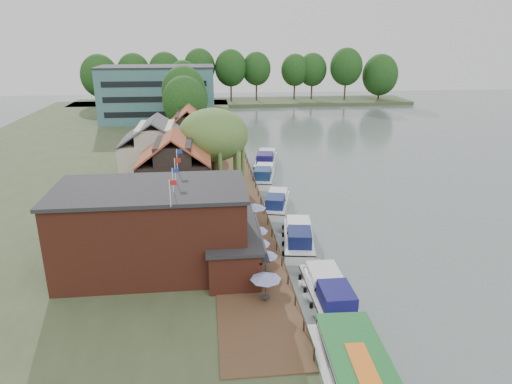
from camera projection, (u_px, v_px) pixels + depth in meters
name	position (u px, v px, depth m)	size (l,w,h in m)	color
ground	(335.00, 263.00, 41.68)	(260.00, 260.00, 0.00)	slate
land_bank	(88.00, 165.00, 71.33)	(50.00, 140.00, 1.00)	#384728
quay_deck	(240.00, 215.00, 49.91)	(6.00, 50.00, 0.10)	#47301E
quay_rail	(264.00, 209.00, 50.51)	(0.20, 49.00, 1.00)	black
pub	(177.00, 228.00, 37.78)	(20.00, 11.00, 7.30)	maroon
hotel_block	(158.00, 94.00, 102.85)	(25.40, 12.40, 12.30)	#38666B
cottage_a	(175.00, 170.00, 51.58)	(8.60, 7.60, 8.50)	black
cottage_b	(157.00, 150.00, 60.67)	(9.60, 8.60, 8.50)	beige
cottage_c	(189.00, 135.00, 69.53)	(7.60, 7.60, 8.50)	black
willow	(214.00, 150.00, 56.42)	(8.60, 8.60, 10.43)	#476B2D
umbrella_0	(266.00, 287.00, 33.39)	(2.30, 2.30, 2.38)	navy
umbrella_1	(266.00, 263.00, 36.82)	(1.95, 1.95, 2.38)	navy
umbrella_2	(257.00, 251.00, 38.96)	(2.29, 2.29, 2.38)	#1B1E99
umbrella_3	(256.00, 238.00, 41.50)	(2.30, 2.30, 2.38)	navy
umbrella_4	(243.00, 219.00, 45.63)	(1.95, 1.95, 2.38)	navy
umbrella_5	(255.00, 214.00, 46.98)	(2.38, 2.38, 2.38)	navy
cruiser_0	(329.00, 290.00, 34.96)	(3.31, 10.25, 2.50)	silver
cruiser_1	(299.00, 234.00, 44.82)	(3.19, 9.88, 2.39)	white
cruiser_2	(277.00, 201.00, 54.18)	(3.00, 9.31, 2.23)	white
cruiser_3	(264.00, 173.00, 64.49)	(3.20, 9.90, 2.40)	white
cruiser_4	(266.00, 158.00, 71.93)	(3.45, 10.66, 2.61)	silver
swan	(324.00, 323.00, 32.63)	(0.44, 0.44, 0.44)	white
bank_tree_0	(185.00, 113.00, 77.96)	(7.47, 7.47, 12.34)	#143811
bank_tree_1	(184.00, 103.00, 84.17)	(8.04, 8.04, 13.56)	#143811
bank_tree_2	(188.00, 103.00, 91.89)	(8.29, 8.29, 11.39)	#143811
bank_tree_3	(189.00, 92.00, 109.53)	(8.10, 8.10, 11.30)	#143811
bank_tree_4	(184.00, 86.00, 116.86)	(7.60, 7.60, 12.78)	#143811
bank_tree_5	(187.00, 86.00, 127.10)	(6.77, 6.77, 10.47)	#143811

